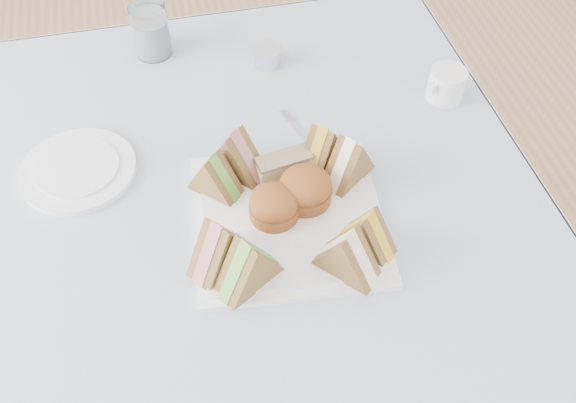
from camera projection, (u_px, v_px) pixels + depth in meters
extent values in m
plane|color=#9E7751|center=(251.00, 382.00, 1.63)|extent=(4.00, 4.00, 0.00)
cube|color=brown|center=(243.00, 307.00, 1.35)|extent=(0.90, 0.90, 0.74)
cube|color=#98AEC3|center=(231.00, 191.00, 1.06)|extent=(1.02, 1.02, 0.01)
cube|color=white|center=(288.00, 219.00, 1.01)|extent=(0.32, 0.32, 0.01)
cylinder|color=brown|center=(274.00, 205.00, 0.99)|extent=(0.09, 0.09, 0.05)
cylinder|color=brown|center=(305.00, 188.00, 1.01)|extent=(0.11, 0.11, 0.06)
cube|color=beige|center=(284.00, 166.00, 1.05)|extent=(0.10, 0.05, 0.04)
cylinder|color=white|center=(78.00, 170.00, 1.08)|extent=(0.21, 0.21, 0.01)
cylinder|color=white|center=(150.00, 31.00, 1.26)|extent=(0.08, 0.08, 0.11)
cylinder|color=silver|center=(267.00, 57.00, 1.26)|extent=(0.07, 0.07, 0.03)
cube|color=silver|center=(370.00, 202.00, 1.04)|extent=(0.02, 0.18, 0.00)
cube|color=silver|center=(318.00, 154.00, 1.11)|extent=(0.07, 0.18, 0.00)
cylinder|color=white|center=(447.00, 84.00, 1.19)|extent=(0.09, 0.09, 0.06)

